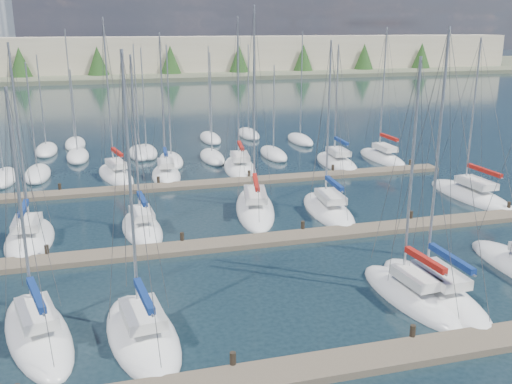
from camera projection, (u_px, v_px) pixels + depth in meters
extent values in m
plane|color=#192B33|center=(166.00, 127.00, 76.61)|extent=(400.00, 400.00, 0.00)
cube|color=#6B5E4C|center=(335.00, 365.00, 22.94)|extent=(44.00, 1.80, 0.35)
cylinder|color=#2D261C|center=(233.00, 365.00, 22.71)|extent=(0.26, 0.26, 1.10)
cylinder|color=#2D261C|center=(412.00, 337.00, 24.74)|extent=(0.26, 0.26, 1.10)
cube|color=#6B5E4C|center=(248.00, 242.00, 35.88)|extent=(44.00, 1.80, 0.35)
cylinder|color=#2D261C|center=(47.00, 254.00, 33.63)|extent=(0.26, 0.26, 1.10)
cylinder|color=#2D261C|center=(182.00, 241.00, 35.66)|extent=(0.26, 0.26, 1.10)
cylinder|color=#2D261C|center=(303.00, 229.00, 37.69)|extent=(0.26, 0.26, 1.10)
cylinder|color=#2D261C|center=(411.00, 218.00, 39.72)|extent=(0.26, 0.26, 1.10)
cylinder|color=#2D261C|center=(508.00, 209.00, 41.75)|extent=(0.26, 0.26, 1.10)
cube|color=#6B5E4C|center=(207.00, 184.00, 48.83)|extent=(44.00, 1.80, 0.35)
cylinder|color=#2D261C|center=(60.00, 190.00, 46.57)|extent=(0.26, 0.26, 1.10)
cylinder|color=#2D261C|center=(159.00, 183.00, 48.60)|extent=(0.26, 0.26, 1.10)
cylinder|color=#2D261C|center=(249.00, 176.00, 50.63)|extent=(0.26, 0.26, 1.10)
cylinder|color=#2D261C|center=(333.00, 171.00, 52.66)|extent=(0.26, 0.26, 1.10)
cylinder|color=#2D261C|center=(410.00, 165.00, 54.69)|extent=(0.26, 0.26, 1.10)
ellipsoid|color=white|center=(30.00, 240.00, 36.44)|extent=(3.06, 7.77, 1.60)
cube|color=black|center=(30.00, 240.00, 36.44)|extent=(1.59, 3.73, 0.12)
cube|color=silver|center=(27.00, 223.00, 35.71)|extent=(1.66, 2.73, 0.50)
cylinder|color=#9EA0A5|center=(19.00, 136.00, 35.12)|extent=(0.14, 0.14, 11.20)
cylinder|color=#9EA0A5|center=(24.00, 210.00, 34.84)|extent=(0.15, 3.25, 0.10)
cube|color=navy|center=(24.00, 208.00, 34.81)|extent=(0.34, 2.99, 0.30)
ellipsoid|color=white|center=(38.00, 335.00, 25.33)|extent=(4.58, 8.79, 1.60)
cube|color=black|center=(38.00, 335.00, 25.33)|extent=(2.30, 4.24, 0.12)
cube|color=silver|center=(36.00, 313.00, 24.61)|extent=(2.11, 3.20, 0.50)
cylinder|color=#9EA0A5|center=(20.00, 204.00, 24.19)|extent=(0.14, 0.14, 9.83)
cylinder|color=#9EA0A5|center=(36.00, 297.00, 23.75)|extent=(0.96, 3.45, 0.10)
cube|color=navy|center=(36.00, 295.00, 23.71)|extent=(1.08, 3.22, 0.30)
ellipsoid|color=white|center=(328.00, 212.00, 41.97)|extent=(3.43, 8.79, 1.60)
cube|color=black|center=(328.00, 212.00, 41.97)|extent=(1.76, 4.23, 0.12)
cube|color=silver|center=(331.00, 196.00, 41.19)|extent=(1.76, 3.12, 0.50)
cylinder|color=#9EA0A5|center=(328.00, 121.00, 40.73)|extent=(0.14, 0.14, 11.17)
cylinder|color=#9EA0A5|center=(334.00, 185.00, 40.25)|extent=(0.36, 3.62, 0.10)
cube|color=navy|center=(334.00, 183.00, 40.21)|extent=(0.54, 3.34, 0.30)
ellipsoid|color=white|center=(255.00, 209.00, 42.50)|extent=(4.87, 10.67, 1.60)
cube|color=maroon|center=(255.00, 209.00, 42.50)|extent=(2.45, 5.14, 0.12)
cube|color=silver|center=(255.00, 195.00, 41.64)|extent=(2.25, 3.85, 0.50)
cylinder|color=#9EA0A5|center=(254.00, 103.00, 41.07)|extent=(0.14, 0.14, 13.50)
cylinder|color=#9EA0A5|center=(256.00, 184.00, 40.55)|extent=(0.99, 4.26, 0.10)
cube|color=maroon|center=(256.00, 182.00, 40.52)|extent=(1.12, 3.96, 0.30)
ellipsoid|color=white|center=(470.00, 197.00, 45.54)|extent=(3.49, 9.66, 1.60)
cube|color=silver|center=(476.00, 183.00, 44.74)|extent=(1.81, 3.42, 0.50)
cylinder|color=#9EA0A5|center=(473.00, 112.00, 44.33)|extent=(0.14, 0.14, 11.24)
cylinder|color=#9EA0A5|center=(484.00, 172.00, 43.75)|extent=(0.33, 3.99, 0.10)
cube|color=maroon|center=(485.00, 171.00, 43.71)|extent=(0.52, 3.68, 0.30)
ellipsoid|color=white|center=(382.00, 159.00, 58.19)|extent=(2.69, 8.50, 1.60)
cube|color=black|center=(382.00, 159.00, 58.19)|extent=(1.39, 4.08, 0.12)
cube|color=silver|center=(385.00, 147.00, 57.43)|extent=(1.43, 2.99, 0.50)
cylinder|color=#9EA0A5|center=(383.00, 89.00, 56.81)|extent=(0.14, 0.14, 11.95)
cylinder|color=#9EA0A5|center=(389.00, 138.00, 56.51)|extent=(0.20, 3.54, 0.10)
cube|color=maroon|center=(389.00, 137.00, 56.48)|extent=(0.39, 3.26, 0.30)
ellipsoid|color=white|center=(240.00, 169.00, 54.36)|extent=(4.13, 9.12, 1.60)
cube|color=maroon|center=(240.00, 169.00, 54.36)|extent=(2.10, 4.39, 0.12)
cube|color=silver|center=(240.00, 156.00, 53.57)|extent=(2.03, 3.27, 0.50)
cylinder|color=#9EA0A5|center=(238.00, 88.00, 52.90)|extent=(0.14, 0.14, 12.91)
cylinder|color=#9EA0A5|center=(241.00, 147.00, 52.61)|extent=(0.61, 3.67, 0.10)
cube|color=maroon|center=(241.00, 146.00, 52.57)|extent=(0.77, 3.41, 0.30)
ellipsoid|color=white|center=(142.00, 336.00, 25.24)|extent=(3.86, 8.15, 1.60)
cube|color=silver|center=(143.00, 314.00, 24.52)|extent=(1.93, 2.92, 0.50)
cylinder|color=#9EA0A5|center=(130.00, 188.00, 23.89)|extent=(0.14, 0.14, 11.30)
cylinder|color=#9EA0A5|center=(144.00, 298.00, 23.67)|extent=(0.50, 3.29, 0.10)
cube|color=navy|center=(144.00, 296.00, 23.63)|extent=(0.66, 3.05, 0.30)
ellipsoid|color=white|center=(142.00, 230.00, 38.24)|extent=(3.03, 7.33, 1.60)
cube|color=maroon|center=(142.00, 230.00, 38.24)|extent=(1.55, 3.53, 0.12)
cube|color=silver|center=(142.00, 213.00, 37.54)|extent=(1.56, 2.60, 0.50)
cylinder|color=#9EA0A5|center=(135.00, 137.00, 36.98)|extent=(0.14, 0.14, 10.41)
cylinder|color=#9EA0A5|center=(142.00, 200.00, 36.73)|extent=(0.32, 3.01, 0.10)
cube|color=navy|center=(142.00, 199.00, 36.69)|extent=(0.51, 2.78, 0.30)
ellipsoid|color=white|center=(336.00, 164.00, 56.35)|extent=(3.42, 8.57, 1.60)
cube|color=silver|center=(338.00, 152.00, 55.58)|extent=(1.79, 3.03, 0.50)
cylinder|color=#9EA0A5|center=(337.00, 99.00, 55.21)|extent=(0.14, 0.14, 10.36)
cylinder|color=#9EA0A5|center=(341.00, 142.00, 54.65)|extent=(0.29, 3.54, 0.10)
cube|color=navy|center=(341.00, 141.00, 54.62)|extent=(0.47, 3.27, 0.30)
ellipsoid|color=white|center=(166.00, 176.00, 51.66)|extent=(3.04, 7.21, 1.60)
cube|color=silver|center=(166.00, 163.00, 50.96)|extent=(1.57, 2.56, 0.50)
cylinder|color=#9EA0A5|center=(162.00, 100.00, 50.26)|extent=(0.14, 0.14, 11.53)
cylinder|color=#9EA0A5|center=(166.00, 153.00, 50.13)|extent=(0.30, 2.96, 0.10)
cube|color=navy|center=(165.00, 152.00, 50.10)|extent=(0.48, 2.74, 0.30)
ellipsoid|color=white|center=(116.00, 176.00, 51.58)|extent=(4.13, 8.47, 1.60)
cube|color=black|center=(116.00, 176.00, 51.58)|extent=(2.08, 4.09, 0.12)
cube|color=silver|center=(116.00, 163.00, 50.86)|extent=(1.92, 3.07, 0.50)
cylinder|color=#9EA0A5|center=(108.00, 93.00, 50.01)|extent=(0.14, 0.14, 12.80)
cylinder|color=#9EA0A5|center=(117.00, 153.00, 50.01)|extent=(0.82, 3.36, 0.10)
cube|color=maroon|center=(117.00, 152.00, 49.98)|extent=(0.96, 3.14, 0.30)
ellipsoid|color=white|center=(433.00, 294.00, 29.15)|extent=(3.07, 8.93, 1.60)
cube|color=silver|center=(440.00, 275.00, 28.38)|extent=(1.64, 3.14, 0.50)
cylinder|color=#9EA0A5|center=(438.00, 156.00, 27.78)|extent=(0.14, 0.14, 12.14)
cylinder|color=#9EA0A5|center=(451.00, 261.00, 27.43)|extent=(0.19, 3.72, 0.10)
cube|color=navy|center=(451.00, 258.00, 27.39)|extent=(0.38, 3.43, 0.30)
ellipsoid|color=white|center=(409.00, 298.00, 28.80)|extent=(3.06, 7.84, 1.60)
cube|color=maroon|center=(409.00, 298.00, 28.80)|extent=(1.56, 3.77, 0.12)
cube|color=silver|center=(416.00, 277.00, 28.09)|extent=(1.55, 2.79, 0.50)
cylinder|color=#9EA0A5|center=(412.00, 171.00, 27.51)|extent=(0.14, 0.14, 10.83)
cylinder|color=#9EA0A5|center=(425.00, 262.00, 27.24)|extent=(0.39, 3.21, 0.10)
cube|color=maroon|center=(425.00, 260.00, 27.20)|extent=(0.56, 2.97, 0.30)
cylinder|color=#9EA0A5|center=(143.00, 98.00, 58.61)|extent=(0.12, 0.12, 10.14)
ellipsoid|color=white|center=(147.00, 153.00, 60.23)|extent=(2.20, 6.40, 1.40)
cylinder|color=#9EA0A5|center=(136.00, 97.00, 58.18)|extent=(0.12, 0.12, 10.49)
ellipsoid|color=white|center=(140.00, 153.00, 59.86)|extent=(2.20, 6.40, 1.40)
cylinder|color=#9EA0A5|center=(248.00, 88.00, 68.47)|extent=(0.12, 0.12, 10.06)
ellipsoid|color=white|center=(249.00, 134.00, 70.08)|extent=(2.20, 6.40, 1.40)
cylinder|color=#9EA0A5|center=(41.00, 101.00, 59.70)|extent=(0.12, 0.12, 9.39)
ellipsoid|color=white|center=(47.00, 150.00, 61.22)|extent=(2.20, 6.40, 1.40)
ellipsoid|color=white|center=(4.00, 178.00, 50.21)|extent=(2.20, 6.40, 1.40)
cylinder|color=#9EA0A5|center=(31.00, 116.00, 50.00)|extent=(0.12, 0.12, 9.30)
ellipsoid|color=white|center=(38.00, 174.00, 51.50)|extent=(2.20, 6.40, 1.40)
cylinder|color=#9EA0A5|center=(301.00, 84.00, 64.74)|extent=(0.12, 0.12, 11.68)
ellipsoid|color=white|center=(300.00, 140.00, 66.59)|extent=(2.20, 6.40, 1.40)
cylinder|color=#9EA0A5|center=(211.00, 103.00, 56.43)|extent=(0.12, 0.12, 9.76)
ellipsoid|color=white|center=(212.00, 157.00, 58.00)|extent=(2.20, 6.40, 1.40)
cylinder|color=#9EA0A5|center=(70.00, 85.00, 62.45)|extent=(0.12, 0.12, 11.95)
ellipsoid|color=white|center=(75.00, 144.00, 64.33)|extent=(2.20, 6.40, 1.40)
cylinder|color=#9EA0A5|center=(274.00, 108.00, 58.01)|extent=(0.12, 0.12, 8.46)
ellipsoid|color=white|center=(273.00, 154.00, 59.40)|extent=(2.20, 6.40, 1.40)
cylinder|color=#9EA0A5|center=(74.00, 111.00, 57.15)|extent=(0.12, 0.12, 8.12)
ellipsoid|color=white|center=(78.00, 156.00, 58.48)|extent=(2.20, 6.40, 1.40)
cylinder|color=#9EA0A5|center=(209.00, 91.00, 65.85)|extent=(0.12, 0.12, 10.00)
ellipsoid|color=white|center=(210.00, 139.00, 67.46)|extent=(2.20, 6.40, 1.40)
cylinder|color=#9EA0A5|center=(169.00, 101.00, 54.93)|extent=(0.12, 0.12, 10.54)
ellipsoid|color=white|center=(171.00, 161.00, 56.61)|extent=(2.20, 6.40, 1.40)
cube|color=#666B51|center=(128.00, 71.00, 159.68)|extent=(400.00, 60.00, 1.00)
cube|color=beige|center=(167.00, 56.00, 151.69)|extent=(200.00, 12.00, 10.00)
cone|color=#284C1E|center=(20.00, 64.00, 136.37)|extent=(6.00, 6.00, 8.00)
cone|color=#284C1E|center=(98.00, 63.00, 140.94)|extent=(6.00, 6.00, 8.00)
cone|color=#284C1E|center=(171.00, 61.00, 145.50)|extent=(6.00, 6.00, 8.00)
cone|color=#284C1E|center=(239.00, 60.00, 150.07)|extent=(6.00, 6.00, 8.00)
cone|color=#284C1E|center=(303.00, 59.00, 154.63)|extent=(6.00, 6.00, 8.00)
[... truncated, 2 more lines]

